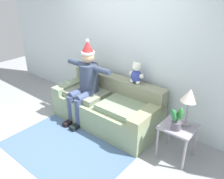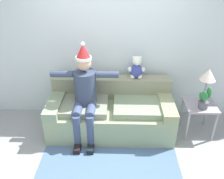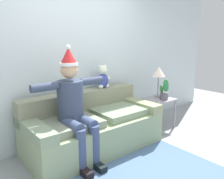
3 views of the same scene
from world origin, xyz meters
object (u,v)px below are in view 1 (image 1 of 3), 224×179
object	(u,v)px
person_seated	(85,81)
table_lamp	(190,97)
teddy_bear	(136,74)
couch	(108,106)
side_table	(178,131)
potted_plant	(177,119)

from	to	relation	value
person_seated	table_lamp	size ratio (longest dim) A/B	2.72
teddy_bear	person_seated	bearing A→B (deg)	-150.74
couch	person_seated	size ratio (longest dim) A/B	1.29
side_table	potted_plant	bearing A→B (deg)	-92.84
table_lamp	teddy_bear	bearing A→B (deg)	165.35
side_table	potted_plant	distance (m)	0.27
person_seated	side_table	size ratio (longest dim) A/B	2.80
side_table	table_lamp	bearing A→B (deg)	57.76
table_lamp	potted_plant	world-z (taller)	table_lamp
couch	table_lamp	bearing A→B (deg)	0.37
side_table	table_lamp	world-z (taller)	table_lamp
potted_plant	side_table	bearing A→B (deg)	87.16
couch	table_lamp	xyz separation A→B (m)	(1.47, 0.01, 0.67)
couch	table_lamp	size ratio (longest dim) A/B	3.50
side_table	table_lamp	size ratio (longest dim) A/B	0.97
teddy_bear	potted_plant	size ratio (longest dim) A/B	1.06
couch	side_table	world-z (taller)	couch
teddy_bear	table_lamp	xyz separation A→B (m)	(1.06, -0.28, 0.01)
potted_plant	table_lamp	bearing A→B (deg)	72.09
couch	potted_plant	world-z (taller)	potted_plant
teddy_bear	potted_plant	xyz separation A→B (m)	(1.00, -0.47, -0.28)
side_table	table_lamp	xyz separation A→B (m)	(0.06, 0.09, 0.54)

